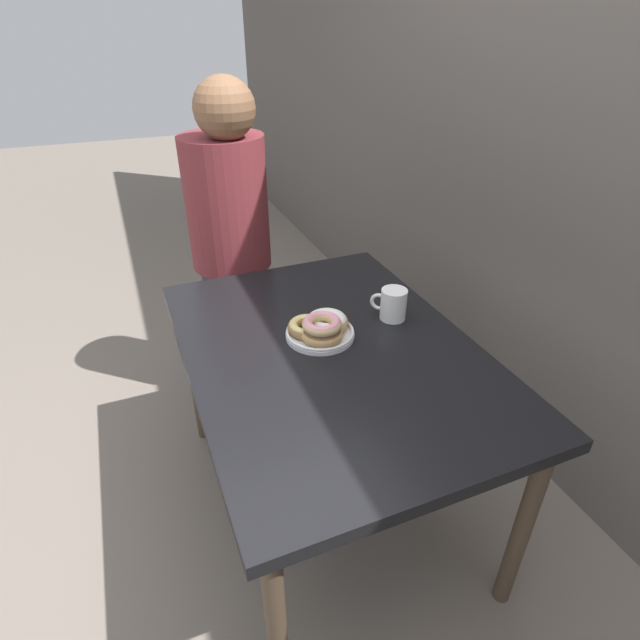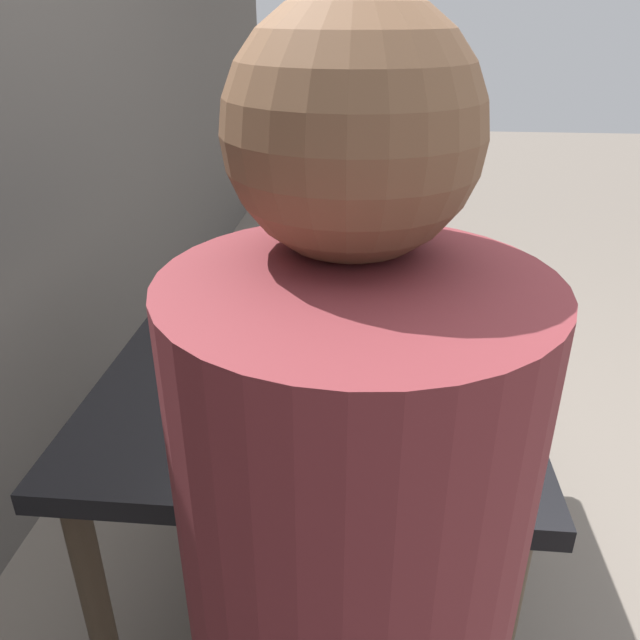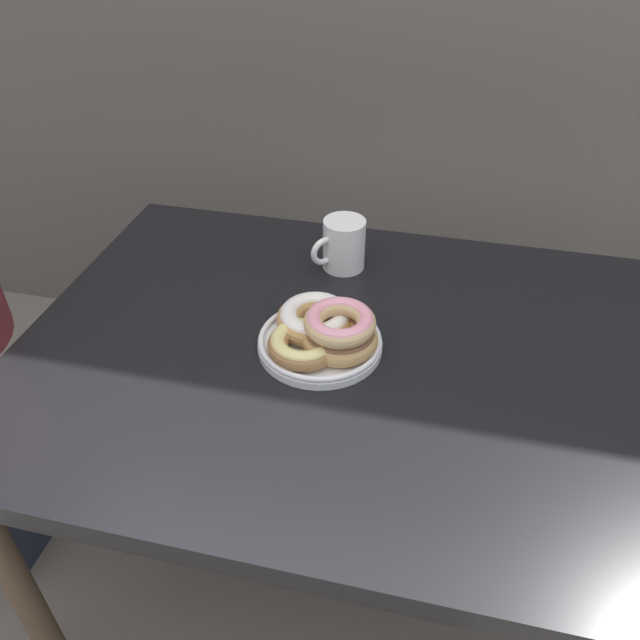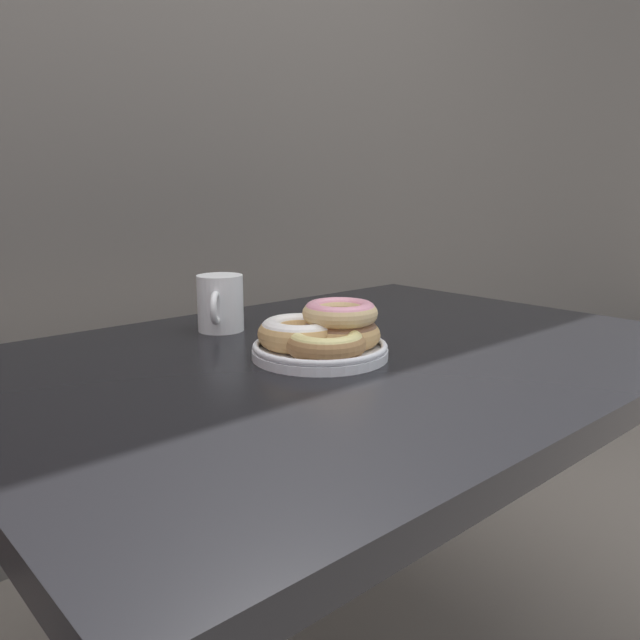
% 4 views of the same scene
% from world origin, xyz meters
% --- Properties ---
extents(dining_table, '(1.18, 0.84, 0.70)m').
position_xyz_m(dining_table, '(0.00, 0.25, 0.63)').
color(dining_table, black).
rests_on(dining_table, ground_plane).
extents(donut_plate, '(0.23, 0.21, 0.09)m').
position_xyz_m(donut_plate, '(-0.06, 0.24, 0.74)').
color(donut_plate, white).
rests_on(donut_plate, dining_table).
extents(coffee_mug, '(0.10, 0.10, 0.10)m').
position_xyz_m(coffee_mug, '(-0.08, 0.50, 0.76)').
color(coffee_mug, white).
rests_on(coffee_mug, dining_table).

